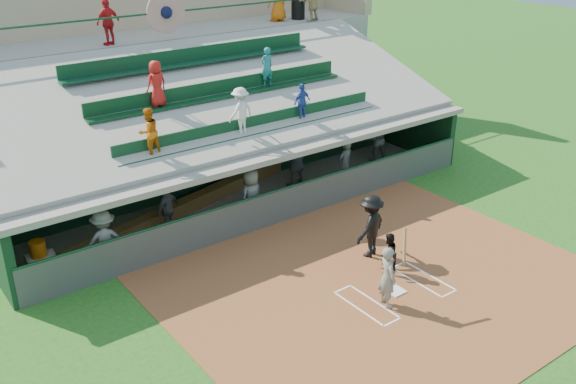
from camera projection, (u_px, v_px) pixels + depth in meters
ground at (396, 292)px, 16.52m from camera, size 100.00×100.00×0.00m
dirt_slab at (382, 283)px, 16.88m from camera, size 11.00×9.00×0.02m
home_plate at (396, 291)px, 16.51m from camera, size 0.43×0.43×0.03m
batters_box_chalk at (396, 291)px, 16.51m from camera, size 2.65×1.85×0.01m
dugout_floor at (250, 202)px, 21.45m from camera, size 16.00×3.50×0.04m
concourse_slab at (155, 93)px, 25.46m from camera, size 20.00×3.00×4.60m
grandstand at (191, 112)px, 23.28m from camera, size 20.40×10.40×7.80m
batter_at_plate at (388, 276)px, 15.62m from camera, size 0.89×0.76×1.95m
catcher at (388, 253)px, 17.14m from camera, size 0.64×0.53×1.16m
home_umpire at (371, 226)px, 17.87m from camera, size 1.34×1.00×1.85m
dugout_bench at (229, 186)px, 22.14m from camera, size 13.67×4.03×0.42m
white_table at (42, 266)px, 17.00m from camera, size 0.78×0.62×0.64m
water_cooler at (38, 249)px, 16.78m from camera, size 0.42×0.42×0.42m
dugout_player_a at (105, 241)px, 17.12m from camera, size 1.25×0.86×1.77m
dugout_player_b at (168, 209)px, 19.14m from camera, size 0.99×0.73×1.56m
dugout_player_c at (252, 197)px, 19.67m from camera, size 1.00×0.79×1.80m
dugout_player_d at (296, 158)px, 22.43m from camera, size 1.86×0.74×1.96m
dugout_player_e at (345, 163)px, 22.37m from camera, size 0.65×0.46×1.67m
dugout_player_f at (376, 139)px, 24.53m from camera, size 1.08×0.98×1.80m
trash_bin at (298, 9)px, 27.65m from camera, size 0.58×0.58×0.87m
concourse_staff_a at (108, 22)px, 22.31m from camera, size 1.00×0.63×1.59m
concourse_staff_c at (313, 1)px, 27.10m from camera, size 1.60×0.91×1.64m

